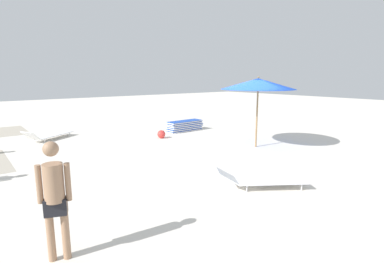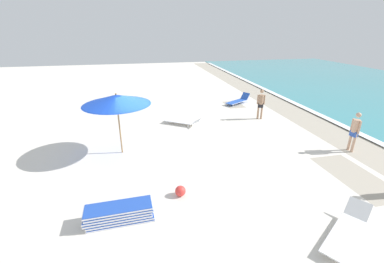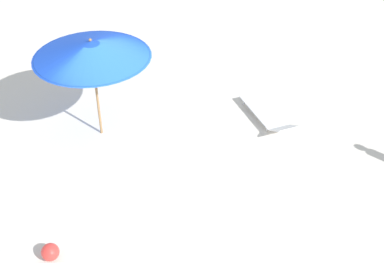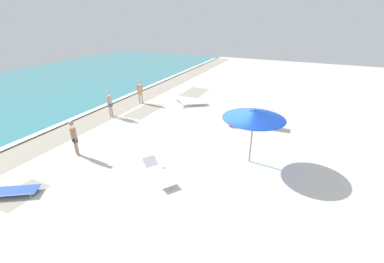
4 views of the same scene
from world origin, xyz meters
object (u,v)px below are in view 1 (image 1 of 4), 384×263
at_px(sun_lounger_under_umbrella, 49,135).
at_px(sun_lounger_beside_umbrella, 261,179).
at_px(lounger_stack, 185,126).
at_px(beach_umbrella, 258,84).
at_px(beach_ball, 161,134).
at_px(beachgoer_wading_adult, 55,195).

relative_size(sun_lounger_under_umbrella, sun_lounger_beside_umbrella, 1.06).
bearing_deg(lounger_stack, sun_lounger_beside_umbrella, 154.06).
bearing_deg(beach_umbrella, sun_lounger_under_umbrella, 43.26).
height_order(beach_umbrella, lounger_stack, beach_umbrella).
distance_m(beach_umbrella, beach_ball, 4.61).
xyz_separation_m(sun_lounger_beside_umbrella, beachgoer_wading_adult, (-0.02, 4.59, 0.80)).
distance_m(sun_lounger_under_umbrella, beach_ball, 4.71).
bearing_deg(beach_ball, beach_umbrella, -151.42).
bearing_deg(sun_lounger_beside_umbrella, beach_umbrella, -14.14).
bearing_deg(lounger_stack, beach_ball, 110.47).
distance_m(lounger_stack, sun_lounger_under_umbrella, 6.04).
bearing_deg(beach_umbrella, sun_lounger_beside_umbrella, 131.59).
bearing_deg(sun_lounger_under_umbrella, beachgoer_wading_adult, 134.00).
bearing_deg(beach_ball, lounger_stack, -66.95).
height_order(sun_lounger_under_umbrella, sun_lounger_beside_umbrella, sun_lounger_under_umbrella).
relative_size(beachgoer_wading_adult, beach_ball, 5.09).
distance_m(lounger_stack, beachgoer_wading_adult, 10.59).
relative_size(beach_umbrella, sun_lounger_beside_umbrella, 1.29).
bearing_deg(lounger_stack, beachgoer_wading_adult, 130.58).
height_order(lounger_stack, sun_lounger_beside_umbrella, lounger_stack).
xyz_separation_m(sun_lounger_beside_umbrella, beach_ball, (6.42, -1.26, -0.03)).
xyz_separation_m(beach_umbrella, sun_lounger_beside_umbrella, (-2.85, 3.21, -2.15)).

